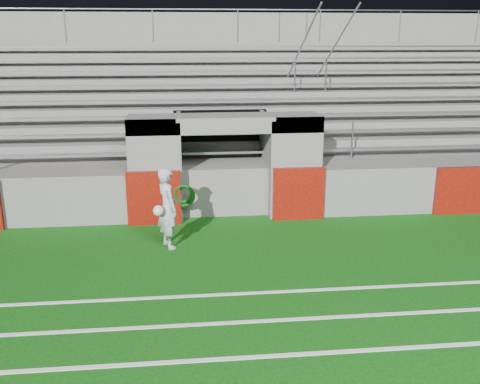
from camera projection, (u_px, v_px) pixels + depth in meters
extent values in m
plane|color=#0C470B|center=(240.00, 271.00, 10.62)|extent=(90.00, 90.00, 0.00)
cube|color=white|center=(261.00, 357.00, 7.75)|extent=(28.00, 0.09, 0.01)
cube|color=white|center=(252.00, 322.00, 8.71)|extent=(28.00, 0.09, 0.01)
cube|color=white|center=(245.00, 293.00, 9.66)|extent=(28.00, 0.09, 0.01)
cube|color=#62605D|center=(154.00, 168.00, 13.41)|extent=(1.20, 1.00, 2.60)
cube|color=#62605D|center=(295.00, 164.00, 13.78)|extent=(1.20, 1.00, 2.60)
cube|color=black|center=(221.00, 154.00, 15.23)|extent=(2.60, 0.20, 2.50)
cube|color=#62605D|center=(180.00, 164.00, 14.07)|extent=(0.10, 2.20, 2.50)
cube|color=#62605D|center=(266.00, 162.00, 14.30)|extent=(0.10, 2.20, 2.50)
cube|color=#62605D|center=(225.00, 123.00, 13.29)|extent=(4.80, 1.00, 0.40)
cube|color=#62605D|center=(216.00, 143.00, 17.31)|extent=(26.00, 8.00, 0.20)
cube|color=#62605D|center=(216.00, 162.00, 17.49)|extent=(26.00, 8.00, 1.05)
cube|color=#5A0D07|center=(154.00, 198.00, 13.06)|extent=(1.30, 0.15, 1.35)
cube|color=#5A0D07|center=(298.00, 194.00, 13.42)|extent=(1.30, 0.15, 1.35)
cube|color=#5A0D07|center=(476.00, 190.00, 13.91)|extent=(2.20, 0.15, 1.25)
cube|color=gray|center=(222.00, 152.00, 14.43)|extent=(23.00, 0.28, 0.06)
cube|color=#62605D|center=(220.00, 147.00, 15.25)|extent=(24.00, 0.75, 0.38)
cube|color=gray|center=(220.00, 133.00, 15.04)|extent=(23.00, 0.28, 0.06)
cube|color=#62605D|center=(218.00, 136.00, 15.91)|extent=(24.00, 0.75, 0.76)
cube|color=gray|center=(218.00, 116.00, 15.65)|extent=(23.00, 0.28, 0.06)
cube|color=#62605D|center=(217.00, 125.00, 16.58)|extent=(24.00, 0.75, 1.14)
cube|color=gray|center=(217.00, 100.00, 16.26)|extent=(23.00, 0.28, 0.06)
cube|color=#62605D|center=(215.00, 116.00, 17.24)|extent=(24.00, 0.75, 1.52)
cube|color=gray|center=(215.00, 85.00, 16.87)|extent=(23.00, 0.28, 0.06)
cube|color=#62605D|center=(214.00, 107.00, 17.90)|extent=(24.00, 0.75, 1.90)
cube|color=gray|center=(213.00, 71.00, 17.48)|extent=(23.00, 0.28, 0.06)
cube|color=#62605D|center=(212.00, 99.00, 18.56)|extent=(24.00, 0.75, 2.28)
cube|color=gray|center=(212.00, 59.00, 18.09)|extent=(23.00, 0.28, 0.06)
cube|color=#62605D|center=(211.00, 91.00, 19.23)|extent=(24.00, 0.75, 2.66)
cube|color=gray|center=(211.00, 47.00, 18.70)|extent=(23.00, 0.28, 0.06)
cube|color=#62605D|center=(210.00, 88.00, 19.85)|extent=(26.00, 0.60, 5.29)
cylinder|color=#A5A8AD|center=(316.00, 142.00, 14.34)|extent=(0.05, 0.05, 1.00)
cylinder|color=#A5A8AD|center=(295.00, 76.00, 16.78)|extent=(0.05, 0.05, 1.00)
cylinder|color=#A5A8AD|center=(279.00, 27.00, 19.22)|extent=(0.05, 0.05, 1.00)
cylinder|color=#A5A8AD|center=(295.00, 60.00, 16.64)|extent=(0.05, 6.02, 3.08)
cylinder|color=#A5A8AD|center=(352.00, 141.00, 14.44)|extent=(0.05, 0.05, 1.00)
cylinder|color=#A5A8AD|center=(326.00, 76.00, 16.88)|extent=(0.05, 0.05, 1.00)
cylinder|color=#A5A8AD|center=(306.00, 27.00, 19.32)|extent=(0.05, 0.05, 1.00)
cylinder|color=#A5A8AD|center=(327.00, 60.00, 16.74)|extent=(0.05, 6.02, 3.08)
cylinder|color=#A5A8AD|center=(65.00, 25.00, 18.45)|extent=(0.05, 0.05, 1.10)
cylinder|color=#A5A8AD|center=(153.00, 26.00, 18.75)|extent=(0.05, 0.05, 1.10)
cylinder|color=#A5A8AD|center=(238.00, 26.00, 19.05)|extent=(0.05, 0.05, 1.10)
cylinder|color=#A5A8AD|center=(320.00, 26.00, 19.36)|extent=(0.05, 0.05, 1.10)
cylinder|color=#A5A8AD|center=(400.00, 26.00, 19.66)|extent=(0.05, 0.05, 1.10)
cylinder|color=#A5A8AD|center=(477.00, 26.00, 19.96)|extent=(0.05, 0.05, 1.10)
cylinder|color=#A5A8AD|center=(209.00, 9.00, 18.80)|extent=(24.00, 0.05, 0.05)
imported|color=#A9AFB3|center=(168.00, 208.00, 11.60)|extent=(0.66, 0.77, 1.80)
sphere|color=white|center=(158.00, 211.00, 11.33)|extent=(0.23, 0.23, 0.23)
torus|color=#0E420D|center=(183.00, 196.00, 13.13)|extent=(0.58, 0.11, 0.58)
torus|color=#0C3C10|center=(183.00, 194.00, 13.06)|extent=(0.50, 0.10, 0.50)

